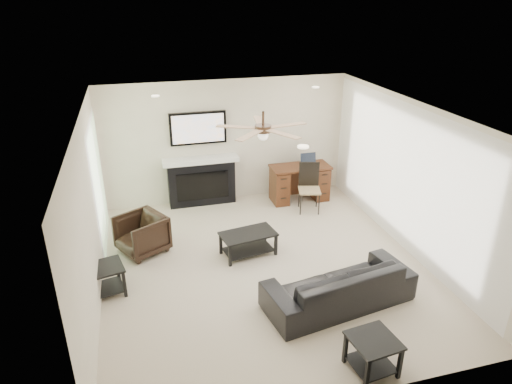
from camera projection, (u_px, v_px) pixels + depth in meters
room_shell at (275, 165)px, 6.79m from camera, size 5.50×5.54×2.52m
sofa at (339, 285)px, 6.35m from camera, size 2.22×1.16×0.62m
armchair at (142, 234)px, 7.62m from camera, size 0.98×0.98×0.66m
coffee_table at (248, 244)px, 7.59m from camera, size 0.97×0.64×0.40m
end_table_near at (372, 355)px, 5.25m from camera, size 0.58×0.58×0.45m
end_table_left at (106, 280)px, 6.60m from camera, size 0.60×0.60×0.45m
fireplace_unit at (201, 160)px, 9.11m from camera, size 1.52×0.34×1.91m
desk at (300, 183)px, 9.52m from camera, size 1.22×0.56×0.76m
desk_chair at (309, 189)px, 8.99m from camera, size 0.52×0.53×0.97m
laptop at (310, 160)px, 9.35m from camera, size 0.33×0.24×0.23m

